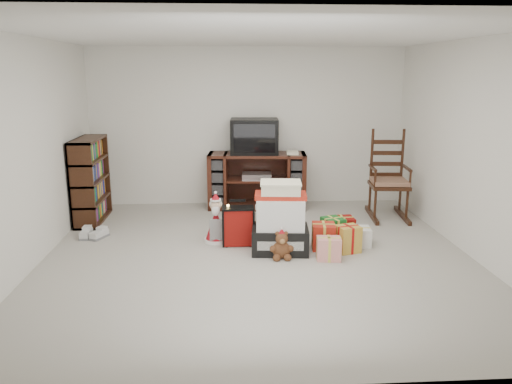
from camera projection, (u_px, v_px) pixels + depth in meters
room at (258, 152)px, 5.58m from camera, size 5.01×5.01×2.51m
tv_stand at (257, 180)px, 7.91m from camera, size 1.56×0.66×0.87m
bookshelf at (91, 182)px, 7.16m from camera, size 0.33×0.99×1.20m
rocking_chair at (387, 186)px, 7.41m from camera, size 0.62×0.94×1.35m
gift_pile at (280, 222)px, 5.96m from camera, size 0.71×0.54×0.84m
red_suitcase at (238, 226)px, 6.21m from camera, size 0.38×0.21×0.57m
stocking at (264, 226)px, 6.15m from camera, size 0.27×0.17×0.53m
teddy_bear at (281, 247)px, 5.79m from camera, size 0.22×0.19×0.32m
santa_figurine at (287, 216)px, 6.78m from camera, size 0.27×0.25×0.54m
mrs_claus_figurine at (216, 223)px, 6.34m from camera, size 0.31×0.30×0.64m
sneaker_pair at (93, 234)px, 6.52m from camera, size 0.35×0.30×0.10m
gift_cluster at (339, 236)px, 6.19m from camera, size 0.79×1.10×0.27m
crt_television at (254, 136)px, 7.74m from camera, size 0.76×0.57×0.54m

